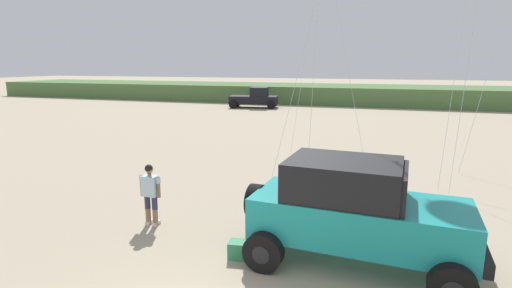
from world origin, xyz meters
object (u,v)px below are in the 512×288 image
cooler_box (241,250)px  distant_pickup (255,98)px  person_watching (150,191)px  jeep (356,210)px

cooler_box → distant_pickup: distant_pickup is taller
person_watching → distant_pickup: distant_pickup is taller
jeep → distant_pickup: 30.46m
jeep → person_watching: size_ratio=2.95×
jeep → cooler_box: jeep is taller
jeep → cooler_box: (-2.36, -0.54, -1.01)m
cooler_box → distant_pickup: 30.18m
jeep → cooler_box: bearing=-167.2°
jeep → cooler_box: 2.63m
jeep → person_watching: 5.27m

